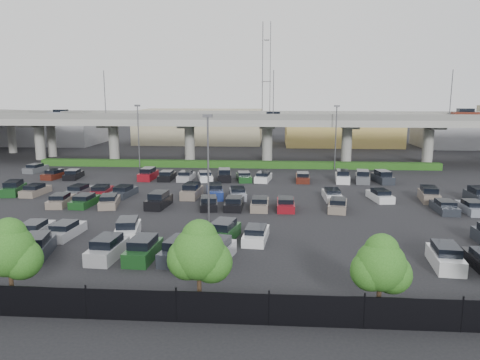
# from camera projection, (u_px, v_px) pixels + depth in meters

# --- Properties ---
(ground) EXTENTS (280.00, 280.00, 0.00)m
(ground) POSITION_uv_depth(u_px,v_px,m) (219.00, 202.00, 52.96)
(ground) COLOR black
(overpass) EXTENTS (150.00, 13.00, 15.80)m
(overpass) POSITION_uv_depth(u_px,v_px,m) (238.00, 123.00, 83.06)
(overpass) COLOR gray
(overpass) RESTS_ON ground
(hedge) EXTENTS (66.00, 1.60, 1.10)m
(hedge) POSITION_uv_depth(u_px,v_px,m) (236.00, 164.00, 77.36)
(hedge) COLOR #1A3F12
(hedge) RESTS_ON ground
(fence) EXTENTS (70.00, 0.10, 2.00)m
(fence) POSITION_uv_depth(u_px,v_px,m) (157.00, 306.00, 25.36)
(fence) COLOR black
(fence) RESTS_ON ground
(tree_row) EXTENTS (65.07, 3.66, 5.94)m
(tree_row) POSITION_uv_depth(u_px,v_px,m) (175.00, 251.00, 26.26)
(tree_row) COLOR #332316
(tree_row) RESTS_ON ground
(parked_cars) EXTENTS (62.72, 41.63, 1.67)m
(parked_cars) POSITION_uv_depth(u_px,v_px,m) (197.00, 205.00, 49.27)
(parked_cars) COLOR white
(parked_cars) RESTS_ON ground
(light_poles) EXTENTS (66.90, 48.38, 10.30)m
(light_poles) POSITION_uv_depth(u_px,v_px,m) (185.00, 145.00, 54.06)
(light_poles) COLOR #4F4F54
(light_poles) RESTS_ON ground
(distant_buildings) EXTENTS (138.00, 24.00, 9.00)m
(distant_buildings) POSITION_uv_depth(u_px,v_px,m) (300.00, 128.00, 111.98)
(distant_buildings) COLOR gray
(distant_buildings) RESTS_ON ground
(comm_tower) EXTENTS (2.40, 2.40, 30.00)m
(comm_tower) POSITION_uv_depth(u_px,v_px,m) (266.00, 79.00, 122.31)
(comm_tower) COLOR #4F4F54
(comm_tower) RESTS_ON ground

